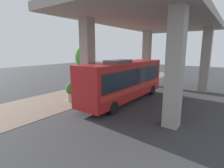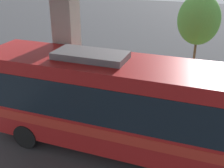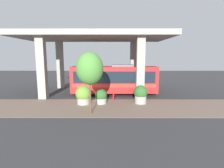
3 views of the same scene
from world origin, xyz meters
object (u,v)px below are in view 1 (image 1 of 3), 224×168
(bus, at_px, (125,79))
(planter_front, at_px, (101,86))
(planter_middle, at_px, (109,81))
(street_tree_near, at_px, (84,57))
(fire_hydrant, at_px, (103,92))
(planter_back, at_px, (74,91))

(bus, relative_size, planter_front, 6.86)
(bus, distance_m, planter_middle, 5.33)
(planter_front, distance_m, street_tree_near, 4.55)
(street_tree_near, bearing_deg, bus, -16.21)
(fire_hydrant, bearing_deg, planter_middle, 115.39)
(planter_middle, bearing_deg, fire_hydrant, -64.61)
(planter_back, bearing_deg, planter_front, 91.43)
(bus, bearing_deg, street_tree_near, 163.79)
(bus, xyz_separation_m, fire_hydrant, (-2.67, 0.10, -1.65))
(planter_back, relative_size, street_tree_near, 0.36)
(bus, relative_size, fire_hydrant, 12.33)
(bus, relative_size, street_tree_near, 2.01)
(street_tree_near, bearing_deg, planter_front, -12.16)
(planter_front, height_order, planter_back, planter_back)
(planter_front, distance_m, planter_back, 4.10)
(fire_hydrant, height_order, planter_back, planter_back)
(fire_hydrant, relative_size, planter_back, 0.45)
(fire_hydrant, height_order, planter_front, planter_front)
(planter_back, distance_m, street_tree_near, 6.51)
(planter_front, relative_size, planter_back, 0.80)
(planter_middle, xyz_separation_m, street_tree_near, (-3.03, -1.10, 2.91))
(planter_front, height_order, street_tree_near, street_tree_near)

